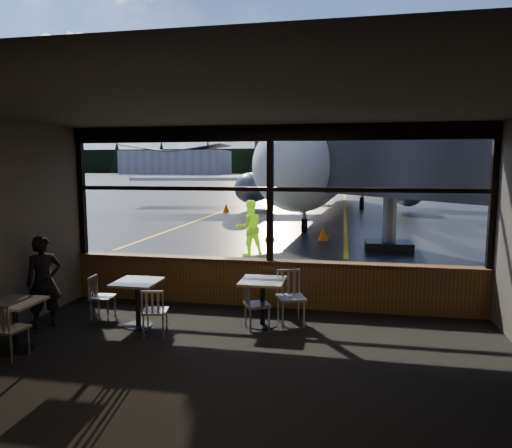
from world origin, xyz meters
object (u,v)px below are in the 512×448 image
(cafe_table_near, at_px, (262,303))
(chair_left_s, at_px, (10,330))
(chair_mid_w, at_px, (103,298))
(cafe_table_mid, at_px, (138,304))
(cone_wing, at_px, (226,208))
(jet_bridge, at_px, (421,179))
(cafe_table_left, at_px, (16,326))
(chair_near_n, at_px, (291,298))
(cone_nose, at_px, (323,233))
(airliner, at_px, (330,131))
(chair_mid_s, at_px, (155,312))
(ground_crew, at_px, (250,228))
(cone_extra, at_px, (270,233))
(chair_near_w, at_px, (257,305))
(passenger, at_px, (44,282))

(cafe_table_near, relative_size, chair_left_s, 0.95)
(chair_mid_w, height_order, chair_left_s, chair_left_s)
(cafe_table_mid, xyz_separation_m, cone_wing, (-3.61, 19.87, -0.12))
(cafe_table_near, relative_size, cone_wing, 1.44)
(jet_bridge, distance_m, cafe_table_left, 11.05)
(cafe_table_left, bearing_deg, chair_near_n, 25.76)
(chair_near_n, bearing_deg, cone_wing, -92.50)
(cafe_table_mid, relative_size, cone_nose, 1.49)
(airliner, relative_size, jet_bridge, 3.04)
(chair_mid_s, relative_size, ground_crew, 0.47)
(cone_extra, bearing_deg, airliner, 82.77)
(chair_near_w, bearing_deg, cafe_table_mid, -109.41)
(cafe_table_mid, bearing_deg, jet_bridge, 51.39)
(cafe_table_mid, height_order, chair_mid_s, chair_mid_s)
(cone_nose, bearing_deg, cafe_table_near, -93.54)
(cafe_table_left, xyz_separation_m, chair_mid_w, (0.53, 1.55, 0.02))
(chair_mid_w, xyz_separation_m, cone_wing, (-2.83, 19.64, -0.12))
(cone_extra, bearing_deg, chair_near_w, -82.16)
(ground_crew, bearing_deg, passenger, 42.27)
(chair_left_s, bearing_deg, cafe_table_mid, 56.84)
(airliner, height_order, cone_nose, airliner)
(cafe_table_near, relative_size, passenger, 0.52)
(chair_mid_w, distance_m, cone_nose, 10.46)
(passenger, distance_m, ground_crew, 7.28)
(jet_bridge, relative_size, chair_near_n, 11.47)
(cone_wing, bearing_deg, ground_crew, -72.43)
(jet_bridge, height_order, chair_mid_s, jet_bridge)
(cafe_table_mid, relative_size, ground_crew, 0.47)
(chair_near_n, relative_size, chair_mid_s, 1.18)
(ground_crew, relative_size, cone_nose, 3.21)
(chair_mid_s, xyz_separation_m, cone_extra, (0.28, 9.95, -0.13))
(cafe_table_near, distance_m, ground_crew, 6.43)
(passenger, bearing_deg, airliner, 34.99)
(jet_bridge, bearing_deg, cone_extra, 152.46)
(chair_left_s, bearing_deg, ground_crew, 81.88)
(cafe_table_left, xyz_separation_m, passenger, (-0.23, 1.01, 0.40))
(chair_near_n, distance_m, chair_mid_s, 2.28)
(cafe_table_left, height_order, cone_extra, cafe_table_left)
(cafe_table_left, relative_size, chair_mid_w, 0.95)
(chair_mid_s, relative_size, chair_mid_w, 1.01)
(airliner, relative_size, passenger, 21.15)
(chair_near_n, bearing_deg, cafe_table_left, 5.55)
(cone_wing, bearing_deg, cone_extra, -67.05)
(ground_crew, height_order, cone_wing, ground_crew)
(cafe_table_near, relative_size, chair_near_n, 0.85)
(cafe_table_left, distance_m, chair_mid_w, 1.63)
(chair_near_w, height_order, passenger, passenger)
(cafe_table_mid, bearing_deg, cone_wing, 100.29)
(cone_wing, height_order, cone_extra, cone_wing)
(cone_wing, bearing_deg, cafe_table_left, -83.81)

